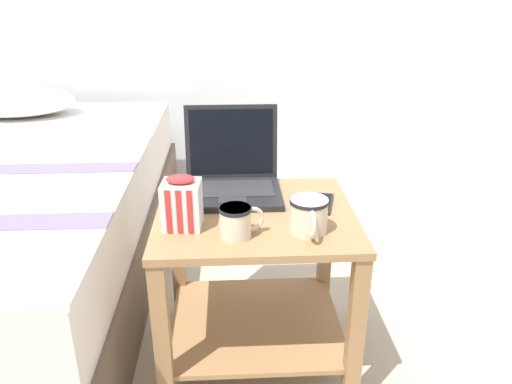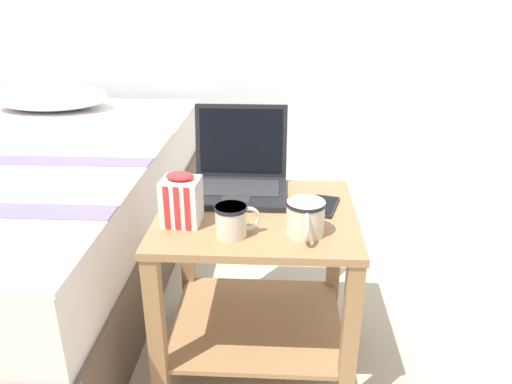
# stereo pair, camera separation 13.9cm
# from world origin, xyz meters

# --- Properties ---
(ground_plane) EXTENTS (8.00, 8.00, 0.00)m
(ground_plane) POSITION_xyz_m (0.00, 0.00, 0.00)
(ground_plane) COLOR tan
(bedside_table) EXTENTS (0.58, 0.52, 0.53)m
(bedside_table) POSITION_xyz_m (0.00, 0.00, 0.34)
(bedside_table) COLOR #997047
(bedside_table) RESTS_ON ground_plane
(laptop) EXTENTS (0.30, 0.28, 0.26)m
(laptop) POSITION_xyz_m (-0.07, 0.16, 0.58)
(laptop) COLOR black
(laptop) RESTS_ON bedside_table
(mug_front_left) EXTENTS (0.10, 0.14, 0.09)m
(mug_front_left) POSITION_xyz_m (0.14, -0.13, 0.58)
(mug_front_left) COLOR beige
(mug_front_left) RESTS_ON bedside_table
(mug_front_right) EXTENTS (0.12, 0.09, 0.09)m
(mug_front_right) POSITION_xyz_m (-0.06, -0.15, 0.57)
(mug_front_right) COLOR beige
(mug_front_right) RESTS_ON bedside_table
(snack_bag) EXTENTS (0.11, 0.10, 0.15)m
(snack_bag) POSITION_xyz_m (-0.20, -0.08, 0.60)
(snack_bag) COLOR white
(snack_bag) RESTS_ON bedside_table
(cell_phone) EXTENTS (0.11, 0.16, 0.01)m
(cell_phone) POSITION_xyz_m (0.20, 0.04, 0.53)
(cell_phone) COLOR black
(cell_phone) RESTS_ON bedside_table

